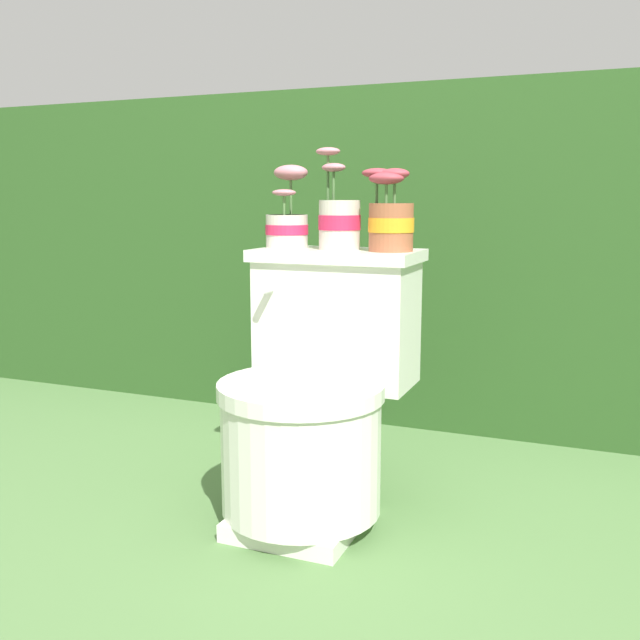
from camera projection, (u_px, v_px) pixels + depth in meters
name	position (u px, v px, depth m)	size (l,w,h in m)	color
ground_plane	(320.00, 536.00, 1.65)	(12.00, 12.00, 0.00)	#4C703D
hedge_backdrop	(439.00, 255.00, 2.61)	(4.35, 0.61, 1.14)	#284C1E
toilet	(315.00, 397.00, 1.74)	(0.42, 0.55, 0.64)	silver
potted_plant_left	(287.00, 221.00, 1.87)	(0.11, 0.12, 0.22)	beige
potted_plant_midleft	(339.00, 219.00, 1.81)	(0.13, 0.11, 0.26)	beige
potted_plant_middle	(390.00, 218.00, 1.73)	(0.13, 0.11, 0.20)	#9E5638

